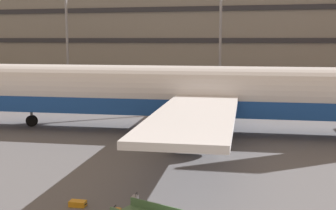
# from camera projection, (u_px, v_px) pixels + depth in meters

# --- Properties ---
(ground_plane) EXTENTS (600.00, 600.00, 0.00)m
(ground_plane) POSITION_uv_depth(u_px,v_px,m) (165.00, 129.00, 34.84)
(ground_plane) COLOR #5B5B60
(terminal_structure) EXTENTS (153.44, 21.73, 18.10)m
(terminal_structure) POSITION_uv_depth(u_px,v_px,m) (228.00, 26.00, 74.29)
(terminal_structure) COLOR gray
(terminal_structure) RESTS_ON ground_plane
(airliner) EXTENTS (41.18, 33.32, 10.71)m
(airliner) POSITION_uv_depth(u_px,v_px,m) (201.00, 94.00, 33.39)
(airliner) COLOR silver
(airliner) RESTS_ON ground_plane
(light_mast_left) EXTENTS (1.80, 0.50, 20.14)m
(light_mast_left) POSITION_uv_depth(u_px,v_px,m) (66.00, 5.00, 62.55)
(light_mast_left) COLOR gray
(light_mast_left) RESTS_ON ground_plane
(suitcase_large) EXTENTS (0.74, 0.43, 0.24)m
(suitcase_large) POSITION_uv_depth(u_px,v_px,m) (78.00, 204.00, 18.84)
(suitcase_large) COLOR orange
(suitcase_large) RESTS_ON ground_plane
(suitcase_navy) EXTENTS (0.25, 0.39, 0.89)m
(suitcase_navy) POSITION_uv_depth(u_px,v_px,m) (135.00, 204.00, 17.98)
(suitcase_navy) COLOR gray
(suitcase_navy) RESTS_ON ground_plane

